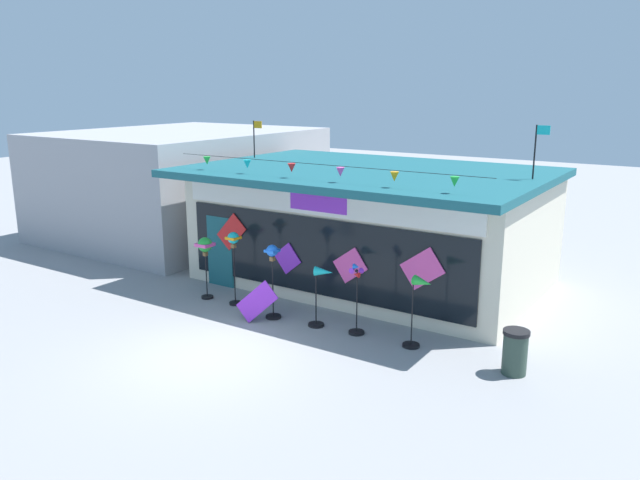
% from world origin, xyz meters
% --- Properties ---
extents(ground_plane, '(80.00, 80.00, 0.00)m').
position_xyz_m(ground_plane, '(0.00, 0.00, 0.00)').
color(ground_plane, gray).
extents(kite_shop_building, '(9.64, 6.77, 4.62)m').
position_xyz_m(kite_shop_building, '(0.33, 6.56, 1.68)').
color(kite_shop_building, beige).
rests_on(kite_shop_building, ground_plane).
extents(wind_spinner_far_left, '(0.39, 0.39, 1.67)m').
position_xyz_m(wind_spinner_far_left, '(-2.56, 2.67, 1.35)').
color(wind_spinner_far_left, black).
rests_on(wind_spinner_far_left, ground_plane).
extents(wind_spinner_left, '(0.33, 0.33, 1.93)m').
position_xyz_m(wind_spinner_left, '(-1.61, 2.71, 1.48)').
color(wind_spinner_left, black).
rests_on(wind_spinner_left, ground_plane).
extents(wind_spinner_center_left, '(0.38, 0.38, 1.85)m').
position_xyz_m(wind_spinner_center_left, '(-0.18, 2.47, 1.30)').
color(wind_spinner_center_left, black).
rests_on(wind_spinner_center_left, ground_plane).
extents(wind_spinner_center_right, '(0.64, 0.38, 1.48)m').
position_xyz_m(wind_spinner_center_right, '(1.14, 2.59, 0.99)').
color(wind_spinner_center_right, black).
rests_on(wind_spinner_center_right, ground_plane).
extents(wind_spinner_right, '(0.37, 0.37, 1.67)m').
position_xyz_m(wind_spinner_right, '(2.03, 2.69, 0.84)').
color(wind_spinner_right, black).
rests_on(wind_spinner_right, ground_plane).
extents(wind_spinner_far_right, '(0.64, 0.38, 1.62)m').
position_xyz_m(wind_spinner_far_right, '(3.54, 2.71, 1.09)').
color(wind_spinner_far_right, black).
rests_on(wind_spinner_far_right, ground_plane).
extents(trash_bin, '(0.52, 0.52, 0.91)m').
position_xyz_m(trash_bin, '(5.66, 2.62, 0.46)').
color(trash_bin, '#2D4238').
rests_on(trash_bin, ground_plane).
extents(display_kite_on_ground, '(1.04, 0.35, 1.04)m').
position_xyz_m(display_kite_on_ground, '(-0.33, 2.03, 0.52)').
color(display_kite_on_ground, purple).
rests_on(display_kite_on_ground, ground_plane).
extents(neighbour_building, '(7.51, 9.18, 3.90)m').
position_xyz_m(neighbour_building, '(-8.73, 8.03, 1.95)').
color(neighbour_building, '#99999E').
rests_on(neighbour_building, ground_plane).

